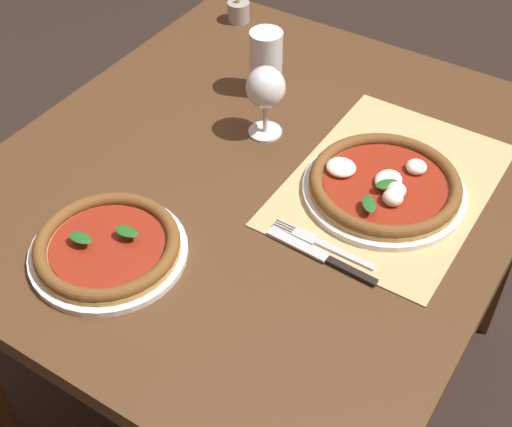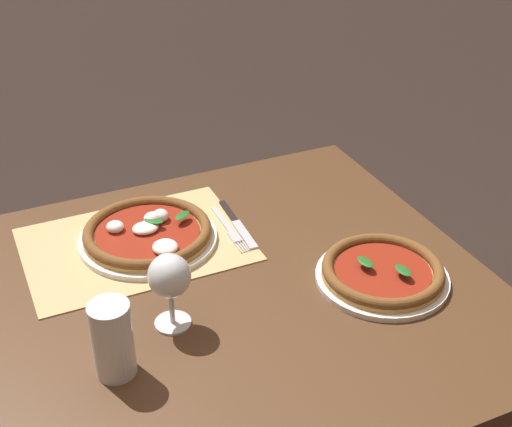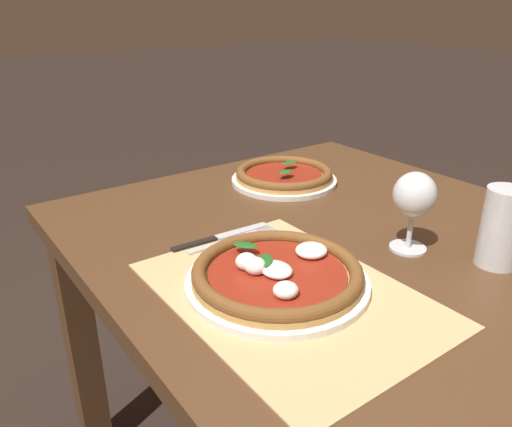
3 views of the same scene
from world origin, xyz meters
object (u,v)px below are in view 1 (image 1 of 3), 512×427
at_px(pizza_near, 384,185).
at_px(pizza_far, 108,247).
at_px(knife, 321,256).
at_px(votive_candle, 239,12).
at_px(wine_glass, 266,90).
at_px(fork, 322,244).
at_px(pint_glass, 266,64).

distance_m(pizza_near, pizza_far, 0.52).
distance_m(knife, votive_candle, 0.83).
relative_size(wine_glass, fork, 0.77).
height_order(pizza_near, pizza_far, pizza_near).
bearing_deg(pint_glass, pizza_far, -176.66).
bearing_deg(pizza_far, knife, -58.73).
height_order(pint_glass, knife, pint_glass).
bearing_deg(pizza_near, wine_glass, 82.00).
relative_size(pizza_far, knife, 1.27).
bearing_deg(pizza_far, votive_candle, 17.81).
xyz_separation_m(fork, knife, (-0.03, -0.01, 0.00)).
relative_size(fork, knife, 0.93).
height_order(wine_glass, knife, wine_glass).
bearing_deg(fork, votive_candle, 43.94).
distance_m(wine_glass, votive_candle, 0.47).
xyz_separation_m(fork, votive_candle, (0.58, 0.56, 0.02)).
bearing_deg(pint_glass, knife, -137.40).
distance_m(pizza_near, pint_glass, 0.41).
bearing_deg(knife, pizza_far, 121.27).
xyz_separation_m(pint_glass, knife, (-0.38, -0.35, -0.06)).
bearing_deg(wine_glass, fork, -130.90).
relative_size(wine_glass, votive_candle, 2.15).
distance_m(pizza_far, pint_glass, 0.57).
bearing_deg(wine_glass, pizza_far, 173.90).
bearing_deg(knife, fork, 23.81).
relative_size(pizza_far, pint_glass, 1.89).
relative_size(pizza_near, pizza_far, 1.12).
xyz_separation_m(pizza_far, knife, (0.19, -0.31, -0.01)).
distance_m(pizza_near, votive_candle, 0.71).
bearing_deg(fork, pint_glass, 43.65).
height_order(pizza_far, knife, pizza_far).
bearing_deg(pizza_far, wine_glass, -6.10).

